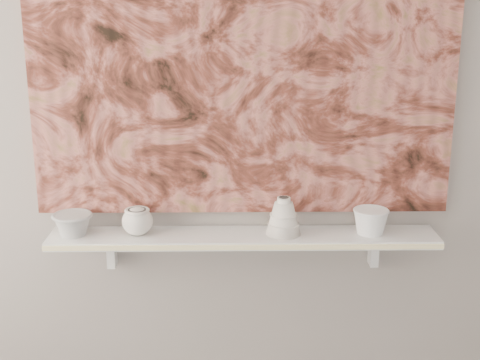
{
  "coord_description": "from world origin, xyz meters",
  "views": [
    {
      "loc": [
        -0.04,
        -0.76,
        1.78
      ],
      "look_at": [
        -0.01,
        1.49,
        1.14
      ],
      "focal_mm": 50.0,
      "sensor_mm": 36.0,
      "label": 1
    }
  ],
  "objects_px": {
    "painting": "(243,61)",
    "bowl_grey": "(73,224)",
    "cup_cream": "(138,221)",
    "bowl_white": "(371,221)",
    "shelf": "(243,238)",
    "bell_vessel": "(283,216)"
  },
  "relations": [
    {
      "from": "painting",
      "to": "bowl_white",
      "type": "height_order",
      "value": "painting"
    },
    {
      "from": "shelf",
      "to": "bowl_grey",
      "type": "height_order",
      "value": "bowl_grey"
    },
    {
      "from": "painting",
      "to": "bowl_grey",
      "type": "bearing_deg",
      "value": -172.5
    },
    {
      "from": "bowl_grey",
      "to": "cup_cream",
      "type": "bearing_deg",
      "value": 0.0
    },
    {
      "from": "painting",
      "to": "shelf",
      "type": "bearing_deg",
      "value": -90.0
    },
    {
      "from": "painting",
      "to": "bowl_white",
      "type": "distance_m",
      "value": 0.73
    },
    {
      "from": "shelf",
      "to": "bell_vessel",
      "type": "xyz_separation_m",
      "value": [
        0.14,
        0.0,
        0.08
      ]
    },
    {
      "from": "shelf",
      "to": "cup_cream",
      "type": "relative_size",
      "value": 12.65
    },
    {
      "from": "painting",
      "to": "cup_cream",
      "type": "xyz_separation_m",
      "value": [
        -0.38,
        -0.08,
        -0.56
      ]
    },
    {
      "from": "bowl_grey",
      "to": "bell_vessel",
      "type": "relative_size",
      "value": 1.04
    },
    {
      "from": "shelf",
      "to": "bell_vessel",
      "type": "height_order",
      "value": "bell_vessel"
    },
    {
      "from": "painting",
      "to": "bell_vessel",
      "type": "height_order",
      "value": "painting"
    },
    {
      "from": "painting",
      "to": "bowl_white",
      "type": "relative_size",
      "value": 11.65
    },
    {
      "from": "painting",
      "to": "bowl_white",
      "type": "xyz_separation_m",
      "value": [
        0.46,
        -0.08,
        -0.56
      ]
    },
    {
      "from": "cup_cream",
      "to": "bowl_white",
      "type": "xyz_separation_m",
      "value": [
        0.84,
        0.0,
        -0.0
      ]
    },
    {
      "from": "painting",
      "to": "cup_cream",
      "type": "bearing_deg",
      "value": -168.02
    },
    {
      "from": "cup_cream",
      "to": "bowl_white",
      "type": "height_order",
      "value": "cup_cream"
    },
    {
      "from": "shelf",
      "to": "bowl_grey",
      "type": "relative_size",
      "value": 9.75
    },
    {
      "from": "painting",
      "to": "bowl_grey",
      "type": "xyz_separation_m",
      "value": [
        -0.61,
        -0.08,
        -0.57
      ]
    },
    {
      "from": "bell_vessel",
      "to": "painting",
      "type": "bearing_deg",
      "value": 150.78
    },
    {
      "from": "shelf",
      "to": "bowl_white",
      "type": "distance_m",
      "value": 0.46
    },
    {
      "from": "bowl_grey",
      "to": "cup_cream",
      "type": "height_order",
      "value": "cup_cream"
    }
  ]
}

